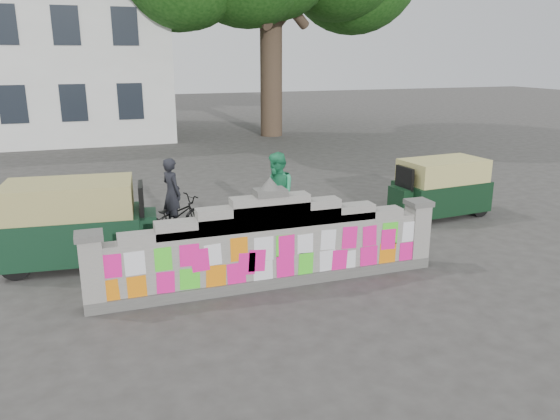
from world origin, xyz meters
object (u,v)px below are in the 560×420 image
Objects in this scene: cyclist_bike at (173,218)px; cyclist_rider at (172,204)px; pedestrian at (277,193)px; rickshaw_left at (76,222)px; rickshaw_right at (440,187)px.

cyclist_rider reaches higher than cyclist_bike.
cyclist_rider is at bearing -98.72° from pedestrian.
pedestrian is (2.34, -0.45, 0.48)m from cyclist_bike.
pedestrian is at bearing -122.26° from cyclist_rider.
rickshaw_left is at bearing 95.03° from cyclist_bike.
cyclist_bike is at bearing 32.00° from rickshaw_left.
cyclist_bike is 0.66× the size of rickshaw_right.
cyclist_bike is 2.30m from rickshaw_left.
rickshaw_right is (6.73, -0.50, -0.03)m from cyclist_rider.
pedestrian reaches higher than rickshaw_right.
rickshaw_left is (-2.03, -1.01, 0.08)m from cyclist_rider.
rickshaw_left reaches higher than cyclist_bike.
cyclist_rider is at bearing 32.00° from rickshaw_left.
cyclist_bike is 0.58× the size of rickshaw_left.
rickshaw_right is (4.39, -0.06, -0.18)m from pedestrian.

